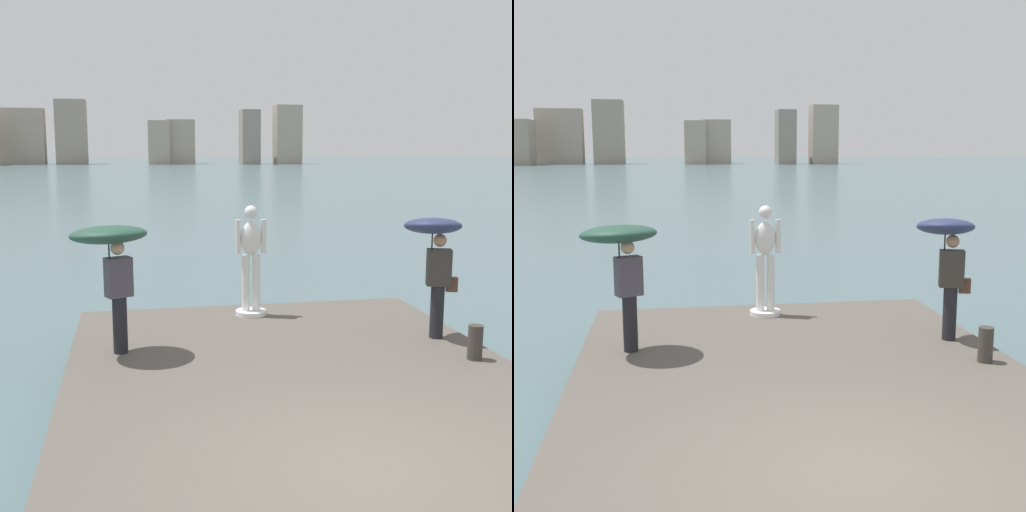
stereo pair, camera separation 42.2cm
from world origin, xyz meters
The scene contains 7 objects.
ground_plane centered at (0.00, 40.00, 0.00)m, with size 400.00×400.00×0.00m, color #4C666B.
pier centered at (0.00, 1.96, 0.20)m, with size 6.42×9.91×0.40m, color #564F47.
statue_white_figure centered at (-0.06, 6.11, 1.41)m, with size 0.58×0.58×2.06m.
onlooker_left centered at (-2.53, 4.18, 2.02)m, with size 1.52×1.53×2.01m.
onlooker_right centered at (2.61, 4.09, 1.94)m, with size 1.16×1.18×2.04m.
mooring_bollard centered at (2.73, 2.88, 0.66)m, with size 0.22×0.22×0.52m, color #38332D.
distant_skyline centered at (-4.65, 142.46, 5.70)m, with size 71.61×15.12×13.85m.
Camera 1 is at (-2.22, -5.74, 3.50)m, focal length 46.22 mm.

